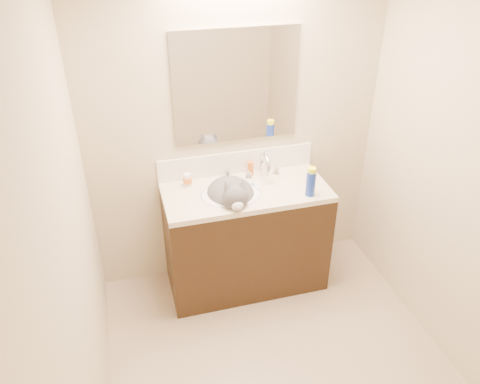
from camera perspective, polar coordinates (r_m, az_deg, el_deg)
ground at (r=3.26m, az=5.78°, el=-21.71°), size 2.50×2.50×0.00m
room_shell at (r=2.27m, az=7.74°, el=1.72°), size 2.24×2.54×2.52m
vanity_cabinet at (r=3.62m, az=0.71°, el=-5.85°), size 1.20×0.55×0.82m
counter_slab at (r=3.38m, az=0.75°, el=-0.02°), size 1.20×0.55×0.04m
basin at (r=3.36m, az=-1.08°, el=-1.29°), size 0.45×0.36×0.14m
faucet at (r=3.49m, az=2.98°, el=3.00°), size 0.28×0.20×0.21m
cat at (r=3.32m, az=-1.02°, el=-0.49°), size 0.39×0.49×0.36m
backsplash at (r=3.55m, az=-0.42°, el=3.62°), size 1.20×0.02×0.18m
mirror at (r=3.32m, az=-0.46°, el=12.69°), size 0.90×0.02×0.80m
pill_bottle at (r=3.42m, az=-6.43°, el=1.49°), size 0.06×0.06×0.10m
pill_label at (r=3.42m, az=-6.42°, el=1.45°), size 0.07×0.07×0.04m
silver_jar at (r=3.52m, az=-1.52°, el=2.21°), size 0.06×0.06×0.06m
amber_bottle at (r=3.54m, az=1.29°, el=2.89°), size 0.05×0.05×0.11m
toothbrush at (r=3.43m, az=1.65°, el=0.90°), size 0.05×0.14×0.01m
toothbrush_head at (r=3.43m, az=1.65°, el=0.94°), size 0.02×0.03×0.02m
spray_can at (r=3.30m, az=8.61°, el=1.01°), size 0.08×0.08×0.18m
spray_cap at (r=3.25m, az=8.76°, el=2.64°), size 0.08×0.08×0.04m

